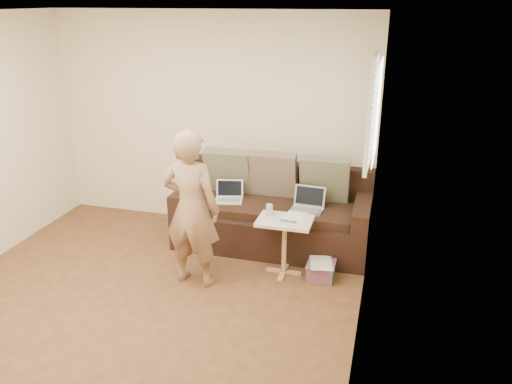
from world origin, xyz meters
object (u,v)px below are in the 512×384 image
drinking_glass (269,210)px  laptop_white (229,201)px  side_table (284,246)px  person (191,209)px  striped_box (321,270)px  sofa (273,210)px  laptop_silver (306,211)px

drinking_glass → laptop_white: bearing=141.7°
laptop_white → side_table: bearing=-47.3°
laptop_white → side_table: laptop_white is taller
person → drinking_glass: person is taller
striped_box → drinking_glass: bearing=172.6°
side_table → striped_box: bearing=-2.0°
sofa → laptop_white: 0.52m
person → striped_box: size_ratio=5.61×
drinking_glass → striped_box: bearing=-7.4°
laptop_silver → side_table: bearing=-101.4°
sofa → laptop_silver: sofa is taller
striped_box → person: bearing=-162.2°
striped_box → laptop_white: bearing=154.9°
side_table → striped_box: side_table is taller
sofa → drinking_glass: (0.09, -0.56, 0.25)m
laptop_silver → drinking_glass: 0.55m
sofa → side_table: sofa is taller
laptop_silver → side_table: 0.54m
laptop_white → sofa: bearing=-2.6°
sofa → striped_box: bearing=-43.8°
laptop_silver → striped_box: 0.70m
side_table → drinking_glass: drinking_glass is taller
person → side_table: 1.06m
side_table → striped_box: 0.45m
sofa → drinking_glass: 0.62m
person → striped_box: 1.48m
drinking_glass → laptop_silver: bearing=53.2°
sofa → laptop_white: sofa is taller
laptop_white → drinking_glass: bearing=-51.2°
sofa → side_table: 0.69m
laptop_silver → striped_box: size_ratio=1.23×
laptop_silver → side_table: laptop_silver is taller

